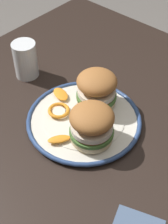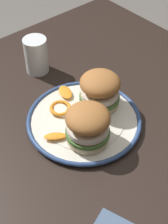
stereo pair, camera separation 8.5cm
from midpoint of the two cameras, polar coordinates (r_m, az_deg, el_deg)
dining_table at (r=0.95m, az=2.45°, el=-7.53°), size 1.14×1.08×0.72m
dinner_plate at (r=0.89m, az=2.73°, el=-1.51°), size 0.31×0.31×0.02m
sandwich_half_left at (r=0.90m, az=5.48°, el=3.75°), size 0.15×0.15×0.10m
sandwich_half_right at (r=0.80m, az=3.70°, el=-2.32°), size 0.15×0.15×0.10m
orange_peel_curled at (r=0.91m, az=-1.24°, el=0.66°), size 0.08×0.08×0.01m
orange_peel_strip_long at (r=0.96m, az=-0.69°, el=3.35°), size 0.05×0.07×0.01m
orange_peel_strip_short at (r=0.84m, az=-2.11°, el=-4.35°), size 0.06×0.05×0.01m
drinking_glass at (r=1.05m, az=-5.89°, el=9.33°), size 0.07×0.07×0.11m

